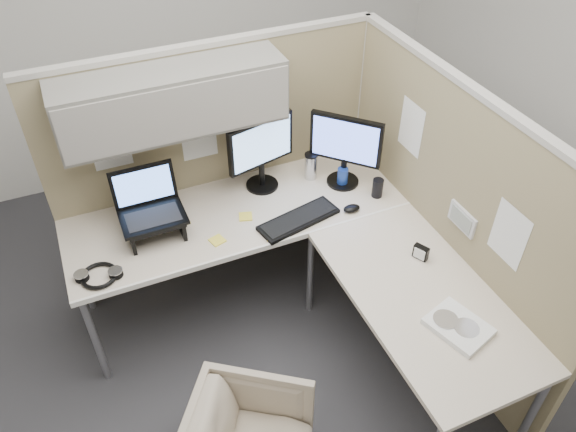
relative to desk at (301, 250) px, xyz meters
name	(u,v)px	position (x,y,z in m)	size (l,w,h in m)	color
ground	(289,350)	(-0.12, -0.13, -0.69)	(4.50, 4.50, 0.00)	#2B2B2F
partition_back	(198,138)	(-0.34, 0.70, 0.41)	(2.00, 0.36, 1.63)	#958661
partition_right	(442,217)	(0.78, -0.19, 0.13)	(0.07, 2.03, 1.63)	#958661
desk	(301,250)	(0.00, 0.00, 0.00)	(2.00, 1.98, 0.73)	beige
monitor_left	(261,149)	(0.00, 0.58, 0.32)	(0.44, 0.20, 0.47)	black
monitor_right	(345,146)	(0.48, 0.42, 0.32)	(0.33, 0.34, 0.47)	black
laptop_station	(151,213)	(-0.71, 0.43, 0.18)	(0.35, 0.30, 0.37)	black
keyboard	(299,220)	(0.07, 0.19, 0.05)	(0.49, 0.16, 0.02)	black
mouse	(352,208)	(0.39, 0.15, 0.06)	(0.10, 0.07, 0.04)	black
travel_mug	(311,166)	(0.31, 0.54, 0.13)	(0.08, 0.08, 0.18)	silver
soda_can_green	(378,188)	(0.60, 0.21, 0.10)	(0.07, 0.07, 0.12)	black
soda_can_silver	(343,177)	(0.46, 0.40, 0.10)	(0.07, 0.07, 0.12)	#1E3FA5
sticky_note_d	(246,216)	(-0.20, 0.34, 0.05)	(0.08, 0.08, 0.01)	yellow
sticky_note_a	(217,240)	(-0.41, 0.21, 0.05)	(0.08, 0.08, 0.01)	yellow
sticky_note_c	(182,221)	(-0.55, 0.45, 0.05)	(0.08, 0.08, 0.01)	yellow
sticky_note_b	(271,235)	(-0.13, 0.13, 0.05)	(0.08, 0.08, 0.01)	yellow
headphones	(99,275)	(-1.06, 0.19, 0.06)	(0.24, 0.24, 0.04)	black
paper_stack	(458,326)	(0.44, -0.82, 0.06)	(0.29, 0.33, 0.03)	white
desk_clock	(421,252)	(0.54, -0.35, 0.08)	(0.07, 0.09, 0.08)	black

